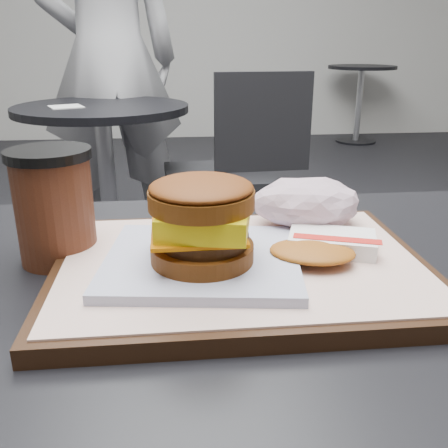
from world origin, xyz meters
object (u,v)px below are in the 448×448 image
hash_brown (323,246)px  coffee_cup (54,204)px  neighbor_table (105,154)px  neighbor_chair (233,164)px  breakfast_sandwich (202,231)px  serving_tray (240,268)px  patron (109,58)px  customer_table (244,435)px  crumpled_wrapper (307,203)px

hash_brown → coffee_cup: (-0.28, 0.06, 0.03)m
neighbor_table → neighbor_chair: (0.53, -0.07, -0.04)m
breakfast_sandwich → hash_brown: (0.13, 0.02, -0.03)m
coffee_cup → serving_tray: bearing=-17.9°
serving_tray → neighbor_table: (-0.35, 1.62, -0.23)m
breakfast_sandwich → patron: 2.07m
coffee_cup → neighbor_chair: 1.57m
customer_table → crumpled_wrapper: 0.28m
neighbor_chair → customer_table: bearing=-96.4°
breakfast_sandwich → neighbor_table: 1.69m
hash_brown → coffee_cup: coffee_cup is taller
serving_tray → customer_table: bearing=-84.7°
hash_brown → coffee_cup: 0.29m
serving_tray → breakfast_sandwich: 0.07m
coffee_cup → neighbor_table: size_ratio=0.17×
neighbor_chair → hash_brown: bearing=-93.4°
serving_tray → breakfast_sandwich: size_ratio=1.81×
customer_table → crumpled_wrapper: bearing=52.6°
hash_brown → neighbor_table: 1.70m
customer_table → coffee_cup: size_ratio=6.38×
neighbor_chair → patron: (-0.53, 0.47, 0.41)m
breakfast_sandwich → coffee_cup: bearing=152.5°
coffee_cup → neighbor_chair: coffee_cup is taller
serving_tray → patron: size_ratio=0.21×
patron → serving_tray: bearing=88.4°
customer_table → serving_tray: size_ratio=2.11×
serving_tray → patron: patron is taller
breakfast_sandwich → neighbor_table: size_ratio=0.28×
hash_brown → patron: bearing=102.1°
coffee_cup → neighbor_table: 1.59m
neighbor_table → patron: size_ratio=0.41×
neighbor_table → patron: bearing=90.1°
breakfast_sandwich → neighbor_table: breakfast_sandwich is taller
serving_tray → hash_brown: hash_brown is taller
crumpled_wrapper → neighbor_table: size_ratio=0.17×
neighbor_table → serving_tray: bearing=-77.9°
patron → coffee_cup: bearing=83.1°
breakfast_sandwich → neighbor_chair: size_ratio=0.24×
crumpled_wrapper → coffee_cup: (-0.29, -0.03, 0.02)m
neighbor_table → crumpled_wrapper: bearing=-74.0°
breakfast_sandwich → hash_brown: size_ratio=1.60×
breakfast_sandwich → coffee_cup: coffee_cup is taller
customer_table → hash_brown: bearing=18.0°
customer_table → serving_tray: 0.20m
coffee_cup → customer_table: bearing=-24.6°
breakfast_sandwich → customer_table: bearing=-12.9°
serving_tray → crumpled_wrapper: 0.13m
customer_table → neighbor_table: customer_table is taller
neighbor_chair → crumpled_wrapper: bearing=-93.5°
serving_tray → coffee_cup: coffee_cup is taller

